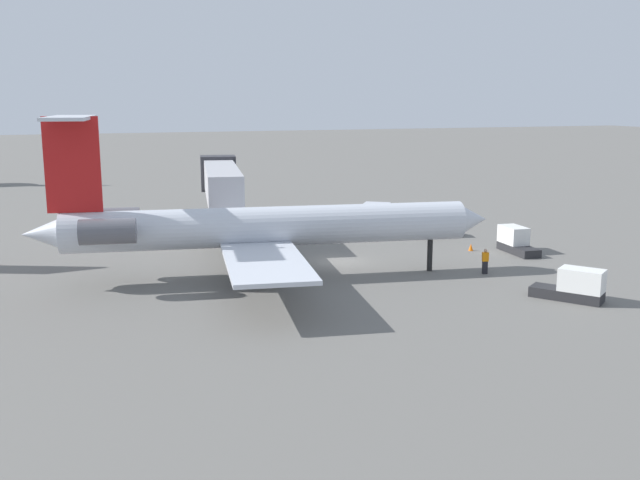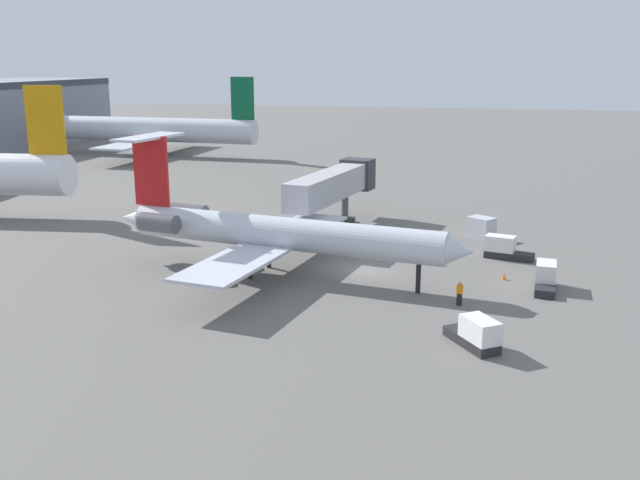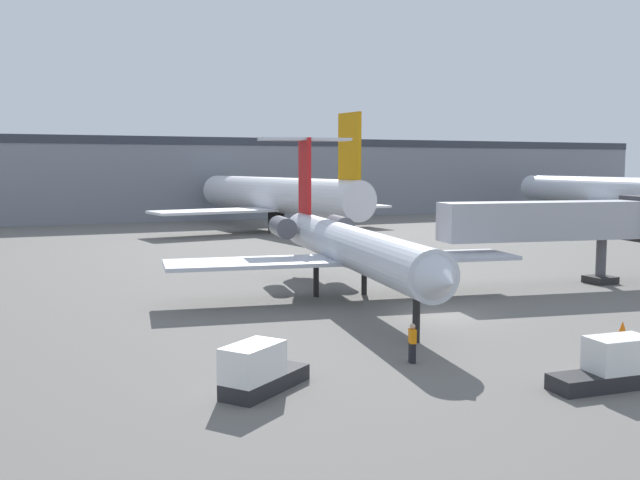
% 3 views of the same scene
% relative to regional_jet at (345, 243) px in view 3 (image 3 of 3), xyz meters
% --- Properties ---
extents(ground_plane, '(400.00, 400.00, 0.10)m').
position_rel_regional_jet_xyz_m(ground_plane, '(2.73, -6.95, -3.55)').
color(ground_plane, '#66635E').
extents(regional_jet, '(22.55, 29.55, 10.35)m').
position_rel_regional_jet_xyz_m(regional_jet, '(0.00, 0.00, 0.00)').
color(regional_jet, silver).
rests_on(regional_jet, ground_plane).
extents(jet_bridge, '(17.02, 5.63, 6.12)m').
position_rel_regional_jet_xyz_m(jet_bridge, '(16.59, -1.47, 0.93)').
color(jet_bridge, '#ADADB2').
rests_on(jet_bridge, ground_plane).
extents(ground_crew_marshaller, '(0.35, 0.45, 1.69)m').
position_rel_regional_jet_xyz_m(ground_crew_marshaller, '(-3.74, -14.68, -2.64)').
color(ground_crew_marshaller, black).
rests_on(ground_crew_marshaller, ground_plane).
extents(baggage_tug_lead, '(4.05, 3.50, 1.90)m').
position_rel_regional_jet_xyz_m(baggage_tug_lead, '(-11.00, -16.01, -2.66)').
color(baggage_tug_lead, '#262628').
rests_on(baggage_tug_lead, ground_plane).
extents(baggage_tug_spare, '(4.08, 1.66, 1.90)m').
position_rel_regional_jet_xyz_m(baggage_tug_spare, '(1.38, -20.57, -2.66)').
color(baggage_tug_spare, '#262628').
rests_on(baggage_tug_spare, ground_plane).
extents(traffic_cone_near, '(0.36, 0.36, 0.55)m').
position_rel_regional_jet_xyz_m(traffic_cone_near, '(2.92, -17.68, -3.23)').
color(traffic_cone_near, orange).
rests_on(traffic_cone_near, ground_plane).
extents(traffic_cone_mid, '(0.36, 0.36, 0.55)m').
position_rel_regional_jet_xyz_m(traffic_cone_mid, '(8.88, -13.86, -3.23)').
color(traffic_cone_mid, orange).
rests_on(traffic_cone_mid, ground_plane).
extents(terminal_building, '(176.45, 20.41, 12.47)m').
position_rel_regional_jet_xyz_m(terminal_building, '(2.73, 75.94, 2.75)').
color(terminal_building, gray).
rests_on(terminal_building, ground_plane).
extents(parked_airliner_west_mid, '(32.14, 37.89, 13.77)m').
position_rel_regional_jet_xyz_m(parked_airliner_west_mid, '(11.73, 45.01, 0.98)').
color(parked_airliner_west_mid, white).
rests_on(parked_airliner_west_mid, ground_plane).
extents(parked_airliner_centre, '(31.34, 37.24, 13.55)m').
position_rel_regional_jet_xyz_m(parked_airliner_centre, '(63.12, 41.18, 0.87)').
color(parked_airliner_centre, silver).
rests_on(parked_airliner_centre, ground_plane).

